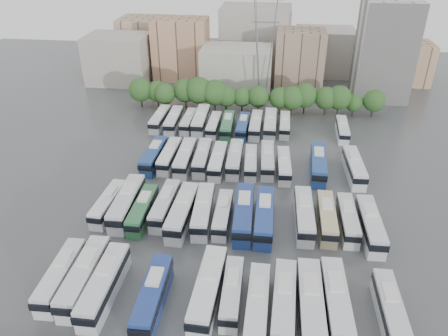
# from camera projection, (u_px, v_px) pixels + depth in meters

# --- Properties ---
(ground) EXTENTS (220.00, 220.00, 0.00)m
(ground) POSITION_uv_depth(u_px,v_px,m) (237.00, 202.00, 77.18)
(ground) COLOR #424447
(ground) RESTS_ON ground
(tree_line) EXTENTS (65.54, 7.92, 8.78)m
(tree_line) POSITION_uv_depth(u_px,v_px,m) (246.00, 95.00, 111.41)
(tree_line) COLOR black
(tree_line) RESTS_ON ground
(city_buildings) EXTENTS (102.00, 35.00, 20.00)m
(city_buildings) POSITION_uv_depth(u_px,v_px,m) (236.00, 51.00, 136.06)
(city_buildings) COLOR #9E998E
(city_buildings) RESTS_ON ground
(apartment_tower) EXTENTS (14.00, 14.00, 26.00)m
(apartment_tower) POSITION_uv_depth(u_px,v_px,m) (385.00, 50.00, 117.13)
(apartment_tower) COLOR silver
(apartment_tower) RESTS_ON ground
(electricity_pylon) EXTENTS (9.00, 6.91, 33.83)m
(electricity_pylon) POSITION_uv_depth(u_px,v_px,m) (265.00, 32.00, 110.85)
(electricity_pylon) COLOR slate
(electricity_pylon) RESTS_ON ground
(bus_r0_s0) EXTENTS (3.01, 12.34, 3.85)m
(bus_r0_s0) POSITION_uv_depth(u_px,v_px,m) (61.00, 275.00, 58.61)
(bus_r0_s0) COLOR silver
(bus_r0_s0) RESTS_ON ground
(bus_r0_s1) EXTENTS (3.12, 13.40, 4.19)m
(bus_r0_s1) POSITION_uv_depth(u_px,v_px,m) (84.00, 276.00, 58.25)
(bus_r0_s1) COLOR silver
(bus_r0_s1) RESTS_ON ground
(bus_r0_s2) EXTENTS (2.95, 13.33, 4.18)m
(bus_r0_s2) POSITION_uv_depth(u_px,v_px,m) (104.00, 285.00, 56.90)
(bus_r0_s2) COLOR silver
(bus_r0_s2) RESTS_ON ground
(bus_r0_s4) EXTENTS (2.92, 12.54, 3.92)m
(bus_r0_s4) POSITION_uv_depth(u_px,v_px,m) (153.00, 296.00, 55.41)
(bus_r0_s4) COLOR navy
(bus_r0_s4) RESTS_ON ground
(bus_r0_s6) EXTENTS (3.45, 13.68, 4.26)m
(bus_r0_s6) POSITION_uv_depth(u_px,v_px,m) (208.00, 289.00, 56.13)
(bus_r0_s6) COLOR white
(bus_r0_s6) RESTS_ON ground
(bus_r0_s7) EXTENTS (2.57, 11.04, 3.45)m
(bus_r0_s7) POSITION_uv_depth(u_px,v_px,m) (232.00, 292.00, 56.23)
(bus_r0_s7) COLOR silver
(bus_r0_s7) RESTS_ON ground
(bus_r0_s8) EXTENTS (2.81, 12.27, 3.84)m
(bus_r0_s8) POSITION_uv_depth(u_px,v_px,m) (257.00, 305.00, 54.06)
(bus_r0_s8) COLOR silver
(bus_r0_s8) RESTS_ON ground
(bus_r0_s9) EXTENTS (3.24, 12.93, 4.03)m
(bus_r0_s9) POSITION_uv_depth(u_px,v_px,m) (284.00, 303.00, 54.30)
(bus_r0_s9) COLOR silver
(bus_r0_s9) RESTS_ON ground
(bus_r0_s10) EXTENTS (3.14, 13.62, 4.26)m
(bus_r0_s10) POSITION_uv_depth(u_px,v_px,m) (310.00, 305.00, 53.84)
(bus_r0_s10) COLOR silver
(bus_r0_s10) RESTS_ON ground
(bus_r0_s11) EXTENTS (3.20, 13.26, 4.14)m
(bus_r0_s11) POSITION_uv_depth(u_px,v_px,m) (336.00, 302.00, 54.35)
(bus_r0_s11) COLOR silver
(bus_r0_s11) RESTS_ON ground
(bus_r0_s13) EXTENTS (2.74, 11.89, 3.72)m
(bus_r0_s13) POSITION_uv_depth(u_px,v_px,m) (390.00, 311.00, 53.41)
(bus_r0_s13) COLOR silver
(bus_r0_s13) RESTS_ON ground
(bus_r1_s0) EXTENTS (2.99, 11.48, 3.57)m
(bus_r1_s0) POSITION_uv_depth(u_px,v_px,m) (108.00, 203.00, 73.77)
(bus_r1_s0) COLOR white
(bus_r1_s0) RESTS_ON ground
(bus_r1_s1) EXTENTS (3.20, 13.58, 4.24)m
(bus_r1_s1) POSITION_uv_depth(u_px,v_px,m) (127.00, 203.00, 73.38)
(bus_r1_s1) COLOR silver
(bus_r1_s1) RESTS_ON ground
(bus_r1_s2) EXTENTS (2.56, 11.72, 3.68)m
(bus_r1_s2) POSITION_uv_depth(u_px,v_px,m) (143.00, 210.00, 72.02)
(bus_r1_s2) COLOR #2D693E
(bus_r1_s2) RESTS_ON ground
(bus_r1_s3) EXTENTS (2.99, 12.14, 3.78)m
(bus_r1_s3) POSITION_uv_depth(u_px,v_px,m) (165.00, 205.00, 73.18)
(bus_r1_s3) COLOR silver
(bus_r1_s3) RESTS_ON ground
(bus_r1_s4) EXTENTS (3.38, 13.45, 4.19)m
(bus_r1_s4) POSITION_uv_depth(u_px,v_px,m) (182.00, 212.00, 71.15)
(bus_r1_s4) COLOR silver
(bus_r1_s4) RESTS_ON ground
(bus_r1_s5) EXTENTS (3.39, 12.73, 3.95)m
(bus_r1_s5) POSITION_uv_depth(u_px,v_px,m) (203.00, 210.00, 71.63)
(bus_r1_s5) COLOR silver
(bus_r1_s5) RESTS_ON ground
(bus_r1_s6) EXTENTS (2.50, 11.05, 3.46)m
(bus_r1_s6) POSITION_uv_depth(u_px,v_px,m) (223.00, 214.00, 71.18)
(bus_r1_s6) COLOR silver
(bus_r1_s6) RESTS_ON ground
(bus_r1_s7) EXTENTS (3.39, 13.66, 4.26)m
(bus_r1_s7) POSITION_uv_depth(u_px,v_px,m) (244.00, 213.00, 70.70)
(bus_r1_s7) COLOR navy
(bus_r1_s7) RESTS_ON ground
(bus_r1_s8) EXTENTS (2.99, 13.32, 4.17)m
(bus_r1_s8) POSITION_uv_depth(u_px,v_px,m) (264.00, 216.00, 70.12)
(bus_r1_s8) COLOR navy
(bus_r1_s8) RESTS_ON ground
(bus_r1_s10) EXTENTS (3.05, 12.79, 3.99)m
(bus_r1_s10) POSITION_uv_depth(u_px,v_px,m) (304.00, 215.00, 70.56)
(bus_r1_s10) COLOR silver
(bus_r1_s10) RESTS_ON ground
(bus_r1_s11) EXTENTS (2.62, 11.95, 3.75)m
(bus_r1_s11) POSITION_uv_depth(u_px,v_px,m) (327.00, 217.00, 70.12)
(bus_r1_s11) COLOR #C2B386
(bus_r1_s11) RESTS_ON ground
(bus_r1_s12) EXTENTS (2.63, 11.59, 3.63)m
(bus_r1_s12) POSITION_uv_depth(u_px,v_px,m) (348.00, 219.00, 69.80)
(bus_r1_s12) COLOR silver
(bus_r1_s12) RESTS_ON ground
(bus_r1_s13) EXTENTS (3.07, 12.79, 4.00)m
(bus_r1_s13) POSITION_uv_depth(u_px,v_px,m) (370.00, 225.00, 68.23)
(bus_r1_s13) COLOR silver
(bus_r1_s13) RESTS_ON ground
(bus_r2_s1) EXTENTS (2.98, 12.49, 3.90)m
(bus_r2_s1) POSITION_uv_depth(u_px,v_px,m) (154.00, 155.00, 88.43)
(bus_r2_s1) COLOR navy
(bus_r2_s1) RESTS_ON ground
(bus_r2_s2) EXTENTS (2.81, 11.84, 3.70)m
(bus_r2_s2) POSITION_uv_depth(u_px,v_px,m) (170.00, 156.00, 88.57)
(bus_r2_s2) COLOR white
(bus_r2_s2) RESTS_ON ground
(bus_r2_s3) EXTENTS (2.84, 12.53, 3.92)m
(bus_r2_s3) POSITION_uv_depth(u_px,v_px,m) (185.00, 158.00, 87.61)
(bus_r2_s3) COLOR silver
(bus_r2_s3) RESTS_ON ground
(bus_r2_s4) EXTENTS (2.95, 12.09, 3.77)m
(bus_r2_s4) POSITION_uv_depth(u_px,v_px,m) (202.00, 157.00, 87.93)
(bus_r2_s4) COLOR silver
(bus_r2_s4) RESTS_ON ground
(bus_r2_s5) EXTENTS (2.65, 11.90, 3.73)m
(bus_r2_s5) POSITION_uv_depth(u_px,v_px,m) (218.00, 161.00, 86.68)
(bus_r2_s5) COLOR white
(bus_r2_s5) RESTS_ON ground
(bus_r2_s6) EXTENTS (2.84, 12.25, 3.83)m
(bus_r2_s6) POSITION_uv_depth(u_px,v_px,m) (235.00, 159.00, 87.34)
(bus_r2_s6) COLOR silver
(bus_r2_s6) RESTS_ON ground
(bus_r2_s7) EXTENTS (2.91, 10.94, 3.40)m
(bus_r2_s7) POSITION_uv_depth(u_px,v_px,m) (251.00, 162.00, 86.53)
(bus_r2_s7) COLOR silver
(bus_r2_s7) RESTS_ON ground
(bus_r2_s8) EXTENTS (3.10, 12.01, 3.74)m
(bus_r2_s8) POSITION_uv_depth(u_px,v_px,m) (267.00, 160.00, 87.04)
(bus_r2_s8) COLOR silver
(bus_r2_s8) RESTS_ON ground
(bus_r2_s9) EXTENTS (2.98, 11.43, 3.55)m
(bus_r2_s9) POSITION_uv_depth(u_px,v_px,m) (284.00, 165.00, 85.28)
(bus_r2_s9) COLOR silver
(bus_r2_s9) RESTS_ON ground
(bus_r2_s11) EXTENTS (3.34, 13.26, 4.13)m
(bus_r2_s11) POSITION_uv_depth(u_px,v_px,m) (318.00, 164.00, 85.17)
(bus_r2_s11) COLOR navy
(bus_r2_s11) RESTS_ON ground
(bus_r2_s13) EXTENTS (3.34, 12.70, 3.95)m
(bus_r2_s13) POSITION_uv_depth(u_px,v_px,m) (354.00, 167.00, 84.26)
(bus_r2_s13) COLOR silver
(bus_r2_s13) RESTS_ON ground
(bus_r3_s0) EXTENTS (2.81, 11.62, 3.63)m
(bus_r3_s0) POSITION_uv_depth(u_px,v_px,m) (160.00, 119.00, 105.09)
(bus_r3_s0) COLOR silver
(bus_r3_s0) RESTS_ON ground
(bus_r3_s1) EXTENTS (2.83, 11.89, 3.71)m
(bus_r3_s1) POSITION_uv_depth(u_px,v_px,m) (174.00, 120.00, 104.23)
(bus_r3_s1) COLOR silver
(bus_r3_s1) RESTS_ON ground
(bus_r3_s2) EXTENTS (2.47, 10.80, 3.38)m
(bus_r3_s2) POSITION_uv_depth(u_px,v_px,m) (189.00, 121.00, 104.18)
(bus_r3_s2) COLOR silver
(bus_r3_s2) RESTS_ON ground
(bus_r3_s3) EXTENTS (3.05, 12.91, 4.04)m
(bus_r3_s3) POSITION_uv_depth(u_px,v_px,m) (201.00, 120.00, 104.02)
(bus_r3_s3) COLOR white
(bus_r3_s3) RESTS_ON ground
(bus_r3_s4) EXTENTS (2.41, 10.84, 3.40)m
(bus_r3_s4) POSITION_uv_depth(u_px,v_px,m) (214.00, 125.00, 102.19)
(bus_r3_s4) COLOR silver
(bus_r3_s4) RESTS_ON ground
(bus_r3_s5) EXTENTS (2.85, 11.78, 3.68)m
(bus_r3_s5) POSITION_uv_depth(u_px,v_px,m) (228.00, 125.00, 101.73)
(bus_r3_s5) COLOR #2F6F46
(bus_r3_s5) RESTS_ON ground
(bus_r3_s6) EXTENTS (2.60, 11.18, 3.50)m
(bus_r3_s6) POSITION_uv_depth(u_px,v_px,m) (243.00, 126.00, 101.45)
(bus_r3_s6) COLOR navy
(bus_r3_s6) RESTS_ON ground
(bus_r3_s7) EXTENTS (2.73, 11.85, 3.71)m
(bus_r3_s7) POSITION_uv_depth(u_px,v_px,m) (256.00, 125.00, 101.95)
(bus_r3_s7) COLOR silver
(bus_r3_s7) RESTS_ON ground
(bus_r3_s8) EXTENTS (2.76, 12.62, 3.96)m
(bus_r3_s8) POSITION_uv_depth(u_px,v_px,m) (270.00, 124.00, 102.11)
(bus_r3_s8) COLOR silver
(bus_r3_s8) RESTS_ON ground
(bus_r3_s9) EXTENTS (2.50, 10.83, 3.39)m
(bus_r3_s9) POSITION_uv_depth(u_px,v_px,m) (285.00, 125.00, 102.36)
(bus_r3_s9) COLOR silver
(bus_r3_s9) RESTS_ON ground
(bus_r3_s13) EXTENTS (2.59, 10.87, 3.40)m
(bus_r3_s13) POSITION_uv_depth(u_px,v_px,m) (342.00, 129.00, 100.07)
(bus_r3_s13) COLOR silver
(bus_r3_s13) RESTS_ON ground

